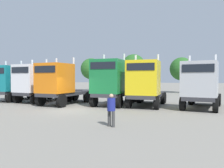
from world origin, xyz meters
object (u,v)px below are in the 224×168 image
at_px(visitor_with_camera, 111,108).
at_px(semi_truck_orange, 60,84).
at_px(semi_truck_yellow, 145,84).
at_px(semi_truck_white, 34,83).
at_px(semi_truck_silver, 201,85).
at_px(semi_truck_green, 111,82).
at_px(semi_truck_teal, 8,83).

bearing_deg(visitor_with_camera, semi_truck_orange, 71.74).
xyz_separation_m(semi_truck_yellow, visitor_with_camera, (-0.44, -7.79, -0.99)).
xyz_separation_m(semi_truck_white, semi_truck_yellow, (10.92, -0.27, 0.04)).
height_order(semi_truck_yellow, semi_truck_silver, semi_truck_yellow).
height_order(semi_truck_green, semi_truck_yellow, semi_truck_green).
relative_size(semi_truck_orange, semi_truck_green, 1.04).
bearing_deg(semi_truck_silver, semi_truck_teal, -81.18).
bearing_deg(semi_truck_teal, semi_truck_yellow, 84.45).
distance_m(semi_truck_white, semi_truck_yellow, 10.92).
height_order(semi_truck_orange, visitor_with_camera, semi_truck_orange).
bearing_deg(semi_truck_silver, semi_truck_orange, -75.83).
xyz_separation_m(semi_truck_silver, visitor_with_camera, (-4.67, -7.71, -0.94)).
distance_m(semi_truck_teal, semi_truck_green, 11.34).
xyz_separation_m(semi_truck_green, semi_truck_yellow, (2.92, -0.00, -0.09)).
bearing_deg(semi_truck_orange, semi_truck_green, 107.57).
bearing_deg(semi_truck_yellow, semi_truck_silver, 91.08).
height_order(semi_truck_orange, semi_truck_green, semi_truck_green).
bearing_deg(semi_truck_green, visitor_with_camera, 20.74).
bearing_deg(semi_truck_silver, semi_truck_yellow, -80.64).
relative_size(semi_truck_orange, visitor_with_camera, 4.13).
distance_m(semi_truck_white, semi_truck_silver, 15.16).
bearing_deg(semi_truck_green, semi_truck_yellow, 93.01).
relative_size(semi_truck_orange, semi_truck_silver, 1.02).
height_order(semi_truck_white, semi_truck_silver, semi_truck_white).
relative_size(semi_truck_white, semi_truck_yellow, 0.95).
bearing_deg(semi_truck_orange, semi_truck_teal, -93.61).
distance_m(semi_truck_teal, visitor_with_camera, 16.13).
xyz_separation_m(semi_truck_teal, semi_truck_yellow, (14.25, -0.47, 0.01)).
xyz_separation_m(semi_truck_teal, semi_truck_silver, (18.49, -0.55, -0.04)).
bearing_deg(semi_truck_yellow, visitor_with_camera, -0.96).
height_order(semi_truck_orange, semi_truck_yellow, semi_truck_yellow).
distance_m(semi_truck_orange, visitor_with_camera, 9.90).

